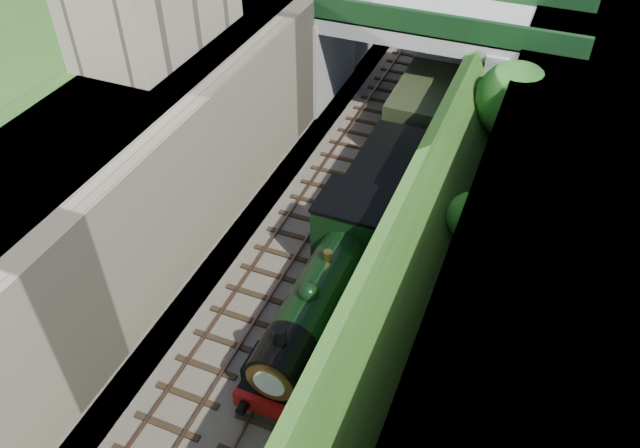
# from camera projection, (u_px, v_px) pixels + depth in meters

# --- Properties ---
(trackbed) EXTENTS (10.00, 90.00, 0.20)m
(trackbed) POSITION_uv_depth(u_px,v_px,m) (392.00, 145.00, 34.03)
(trackbed) COLOR #473F38
(trackbed) RESTS_ON ground
(retaining_wall) EXTENTS (1.00, 90.00, 7.00)m
(retaining_wall) POSITION_uv_depth(u_px,v_px,m) (299.00, 71.00, 33.36)
(retaining_wall) COLOR #756B56
(retaining_wall) RESTS_ON ground
(street_plateau_left) EXTENTS (6.00, 90.00, 7.00)m
(street_plateau_left) POSITION_uv_depth(u_px,v_px,m) (241.00, 59.00, 34.36)
(street_plateau_left) COLOR #262628
(street_plateau_left) RESTS_ON ground
(street_plateau_right) EXTENTS (8.00, 90.00, 6.25)m
(street_plateau_right) POSITION_uv_depth(u_px,v_px,m) (590.00, 134.00, 29.35)
(street_plateau_right) COLOR #262628
(street_plateau_right) RESTS_ON ground
(embankment_slope) EXTENTS (4.66, 90.00, 6.50)m
(embankment_slope) POSITION_uv_depth(u_px,v_px,m) (480.00, 148.00, 29.55)
(embankment_slope) COLOR #1E4714
(embankment_slope) RESTS_ON ground
(track_left) EXTENTS (2.50, 90.00, 0.20)m
(track_left) POSITION_uv_depth(u_px,v_px,m) (358.00, 136.00, 34.51)
(track_left) COLOR black
(track_left) RESTS_ON trackbed
(track_right) EXTENTS (2.50, 90.00, 0.20)m
(track_right) POSITION_uv_depth(u_px,v_px,m) (414.00, 148.00, 33.60)
(track_right) COLOR black
(track_right) RESTS_ON trackbed
(road_bridge) EXTENTS (16.00, 6.40, 7.25)m
(road_bridge) POSITION_uv_depth(u_px,v_px,m) (436.00, 50.00, 33.95)
(road_bridge) COLOR gray
(road_bridge) RESTS_ON ground
(tree) EXTENTS (3.60, 3.80, 6.60)m
(tree) POSITION_uv_depth(u_px,v_px,m) (516.00, 102.00, 28.63)
(tree) COLOR black
(tree) RESTS_ON ground
(locomotive) EXTENTS (3.10, 10.22, 3.83)m
(locomotive) POSITION_uv_depth(u_px,v_px,m) (326.00, 289.00, 23.55)
(locomotive) COLOR black
(locomotive) RESTS_ON trackbed
(tender) EXTENTS (2.70, 6.00, 3.05)m
(tender) POSITION_uv_depth(u_px,v_px,m) (385.00, 185.00, 28.87)
(tender) COLOR black
(tender) RESTS_ON trackbed
(coach_front) EXTENTS (2.90, 18.00, 3.70)m
(coach_front) POSITION_uv_depth(u_px,v_px,m) (449.00, 61.00, 37.39)
(coach_front) COLOR black
(coach_front) RESTS_ON trackbed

